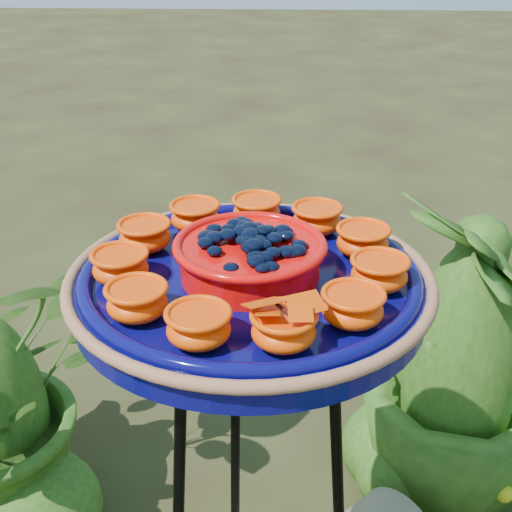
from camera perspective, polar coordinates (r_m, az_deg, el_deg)
name	(u,v)px	position (r m, az deg, el deg)	size (l,w,h in m)	color
tripod_stand	(251,502)	(1.26, -0.41, -19.07)	(0.43, 0.43, 0.98)	black
feeder_dish	(250,277)	(1.00, -0.49, -1.69)	(0.60, 0.60, 0.12)	#07064E
shrub_back_right	(461,362)	(1.90, 16.11, -8.16)	(0.50, 0.50, 0.88)	#234612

